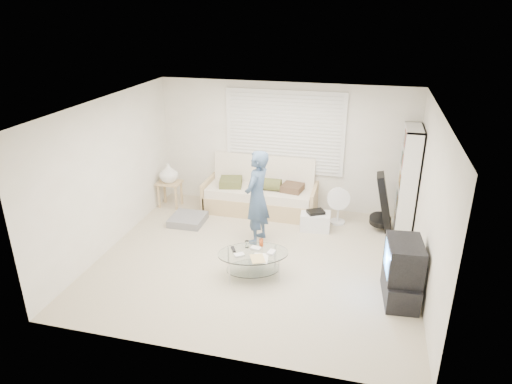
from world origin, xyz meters
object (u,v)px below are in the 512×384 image
(futon_sofa, at_px, (261,194))
(tv_unit, at_px, (402,272))
(bookshelf, at_px, (408,180))
(coffee_table, at_px, (253,257))

(futon_sofa, xyz_separation_m, tv_unit, (2.58, -2.41, 0.08))
(futon_sofa, bearing_deg, tv_unit, -43.07)
(bookshelf, bearing_deg, tv_unit, -93.17)
(coffee_table, bearing_deg, futon_sofa, 100.93)
(tv_unit, distance_m, coffee_table, 2.13)
(futon_sofa, distance_m, coffee_table, 2.39)
(tv_unit, height_order, coffee_table, tv_unit)
(futon_sofa, height_order, coffee_table, futon_sofa)
(coffee_table, bearing_deg, bookshelf, 44.18)
(tv_unit, bearing_deg, coffee_table, 178.11)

